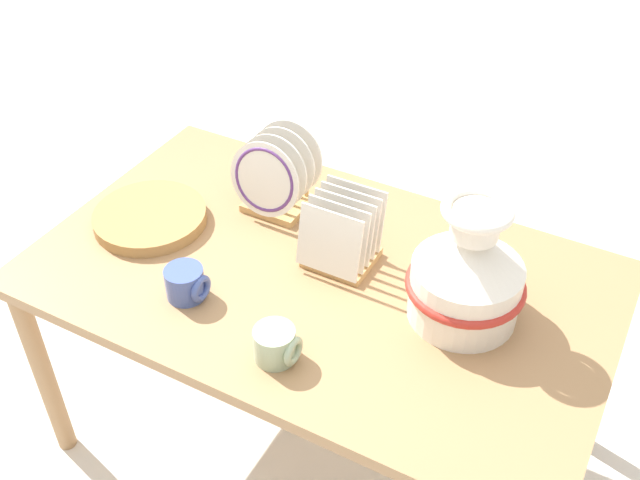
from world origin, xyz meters
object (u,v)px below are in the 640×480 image
ceramic_vase (467,273)px  mug_cobalt_glaze (187,283)px  dish_rack_square_plates (342,238)px  wicker_charger_stack (150,217)px  dish_rack_round_plates (275,179)px  mug_sage_glaze (276,345)px

ceramic_vase → mug_cobalt_glaze: size_ratio=3.09×
dish_rack_square_plates → wicker_charger_stack: bearing=-168.7°
dish_rack_round_plates → mug_sage_glaze: size_ratio=2.25×
ceramic_vase → wicker_charger_stack: (-0.90, -0.07, -0.12)m
ceramic_vase → mug_cobalt_glaze: ceramic_vase is taller
dish_rack_square_plates → mug_sage_glaze: size_ratio=1.84×
dish_rack_round_plates → wicker_charger_stack: bearing=-140.8°
dish_rack_square_plates → mug_cobalt_glaze: dish_rack_square_plates is taller
dish_rack_round_plates → dish_rack_square_plates: size_ratio=1.22×
dish_rack_round_plates → wicker_charger_stack: (-0.28, -0.23, -0.08)m
dish_rack_round_plates → mug_sage_glaze: 0.58m
wicker_charger_stack → mug_sage_glaze: (0.57, -0.26, 0.02)m
ceramic_vase → mug_sage_glaze: (-0.32, -0.33, -0.09)m
ceramic_vase → dish_rack_round_plates: size_ratio=1.38×
mug_sage_glaze → ceramic_vase: bearing=46.1°
dish_rack_square_plates → mug_sage_glaze: bearing=-86.0°
dish_rack_square_plates → mug_cobalt_glaze: size_ratio=1.84×
dish_rack_square_plates → mug_cobalt_glaze: bearing=-132.2°
mug_cobalt_glaze → mug_sage_glaze: bearing=-13.1°
wicker_charger_stack → mug_cobalt_glaze: (0.27, -0.19, 0.02)m
ceramic_vase → wicker_charger_stack: size_ratio=1.04×
wicker_charger_stack → mug_cobalt_glaze: bearing=-35.6°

